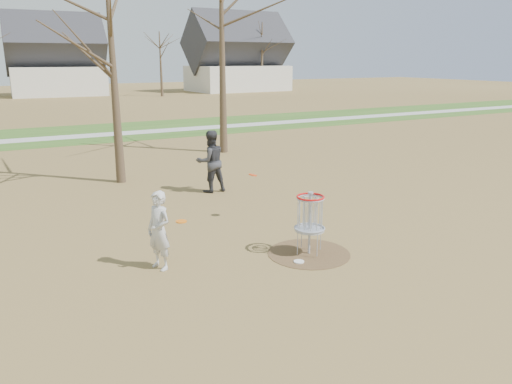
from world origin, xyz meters
TOP-DOWN VIEW (x-y plane):
  - ground at (0.00, 0.00)m, footprint 160.00×160.00m
  - green_band at (0.00, 21.00)m, footprint 160.00×8.00m
  - footpath at (0.00, 20.00)m, footprint 160.00×1.50m
  - dirt_circle at (0.00, 0.00)m, footprint 1.80×1.80m
  - player_standing at (-3.08, 0.78)m, footprint 0.58×0.69m
  - player_throwing at (0.22, 5.85)m, footprint 0.97×0.76m
  - disc_grounded at (-0.46, -0.31)m, footprint 0.22×0.22m
  - discs_in_play at (-1.25, 1.68)m, footprint 3.00×2.47m
  - disc_golf_basket at (0.00, 0.00)m, footprint 0.64×0.64m
  - bare_trees at (1.78, 35.79)m, footprint 52.62×44.98m
  - houses_row at (4.32, 52.56)m, footprint 56.51×10.01m

SIDE VIEW (x-z plane):
  - ground at x=0.00m, z-range 0.00..0.00m
  - green_band at x=0.00m, z-range 0.00..0.01m
  - dirt_circle at x=0.00m, z-range 0.00..0.01m
  - footpath at x=0.00m, z-range 0.01..0.02m
  - disc_grounded at x=-0.46m, z-range 0.01..0.03m
  - player_standing at x=-3.08m, z-range 0.00..1.61m
  - disc_golf_basket at x=0.00m, z-range 0.24..1.59m
  - player_throwing at x=0.22m, z-range 0.00..1.96m
  - discs_in_play at x=-1.25m, z-range 1.00..1.22m
  - houses_row at x=4.32m, z-range -0.11..7.15m
  - bare_trees at x=1.78m, z-range 0.85..9.85m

